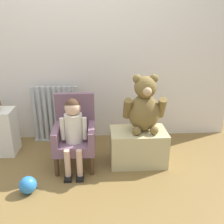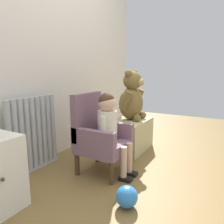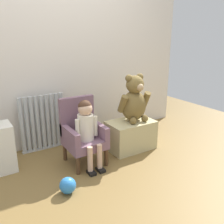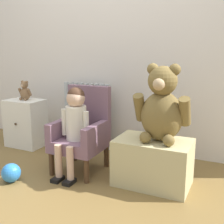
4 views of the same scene
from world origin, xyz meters
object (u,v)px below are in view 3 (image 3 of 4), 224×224
object	(u,v)px
toy_ball	(68,185)
child_armchair	(82,133)
child_figure	(87,124)
low_bench	(131,135)
large_teddy_bear	(134,101)
radiator	(43,123)

from	to	relation	value
toy_ball	child_armchair	bearing A→B (deg)	50.97
child_figure	low_bench	world-z (taller)	child_figure
child_armchair	low_bench	world-z (taller)	child_armchair
low_bench	large_teddy_bear	distance (m)	0.43
radiator	child_armchair	distance (m)	0.60
child_armchair	low_bench	bearing A→B (deg)	-2.12
child_figure	large_teddy_bear	world-z (taller)	large_teddy_bear
toy_ball	child_figure	bearing A→B (deg)	42.91
child_armchair	child_figure	bearing A→B (deg)	-90.00
child_armchair	large_teddy_bear	bearing A→B (deg)	-0.96
child_figure	toy_ball	bearing A→B (deg)	-137.09
radiator	child_figure	world-z (taller)	child_figure
child_figure	child_armchair	bearing A→B (deg)	90.00
child_figure	low_bench	size ratio (longest dim) A/B	1.29
child_figure	low_bench	xyz separation A→B (m)	(0.64, 0.09, -0.30)
radiator	low_bench	xyz separation A→B (m)	(0.91, -0.56, -0.16)
low_bench	large_teddy_bear	xyz separation A→B (m)	(0.05, 0.01, 0.43)
low_bench	toy_ball	size ratio (longest dim) A/B	3.77
large_teddy_bear	toy_ball	world-z (taller)	large_teddy_bear
radiator	toy_ball	distance (m)	1.05
child_armchair	toy_ball	distance (m)	0.66
child_figure	toy_ball	world-z (taller)	child_figure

